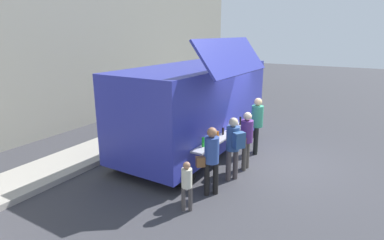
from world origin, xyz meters
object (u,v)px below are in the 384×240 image
at_px(trash_bin, 189,106).
at_px(customer_rear_waiting, 211,156).
at_px(customer_front_ordering, 246,136).
at_px(customer_extra_browsing, 257,121).
at_px(child_near_queue, 187,182).
at_px(food_truck_main, 195,106).
at_px(customer_mid_with_backpack, 234,143).

xyz_separation_m(trash_bin, customer_rear_waiting, (-5.79, -4.05, 0.49)).
distance_m(customer_front_ordering, customer_extra_browsing, 1.35).
bearing_deg(child_near_queue, customer_front_ordering, -34.30).
bearing_deg(food_truck_main, customer_front_ordering, -102.89).
bearing_deg(customer_extra_browsing, customer_front_ordering, 81.23).
xyz_separation_m(customer_front_ordering, child_near_queue, (-2.64, 0.31, -0.30)).
bearing_deg(customer_front_ordering, customer_rear_waiting, 85.52).
height_order(customer_front_ordering, customer_extra_browsing, customer_extra_browsing).
relative_size(trash_bin, customer_mid_with_backpack, 0.60).
height_order(food_truck_main, customer_rear_waiting, food_truck_main).
relative_size(customer_rear_waiting, customer_extra_browsing, 0.93).
height_order(trash_bin, customer_rear_waiting, customer_rear_waiting).
xyz_separation_m(food_truck_main, customer_rear_waiting, (-2.24, -1.73, -0.52)).
distance_m(customer_mid_with_backpack, customer_rear_waiting, 0.98).
xyz_separation_m(customer_extra_browsing, child_near_queue, (-3.98, 0.14, -0.39)).
relative_size(food_truck_main, child_near_queue, 5.09).
height_order(customer_front_ordering, customer_rear_waiting, customer_rear_waiting).
bearing_deg(customer_rear_waiting, customer_extra_browsing, -46.52).
relative_size(customer_mid_with_backpack, customer_rear_waiting, 1.01).
bearing_deg(customer_front_ordering, child_near_queue, 84.95).
bearing_deg(customer_mid_with_backpack, customer_rear_waiting, 113.80).
bearing_deg(customer_mid_with_backpack, customer_front_ordering, -59.93).
bearing_deg(customer_mid_with_backpack, customer_extra_browsing, -53.82).
distance_m(trash_bin, customer_front_ordering, 5.87).
xyz_separation_m(customer_mid_with_backpack, customer_rear_waiting, (-0.96, 0.15, -0.04)).
relative_size(customer_extra_browsing, child_near_queue, 1.58).
height_order(trash_bin, customer_mid_with_backpack, customer_mid_with_backpack).
distance_m(food_truck_main, trash_bin, 4.36).
relative_size(customer_rear_waiting, child_near_queue, 1.47).
distance_m(trash_bin, customer_extra_browsing, 4.92).
bearing_deg(customer_front_ordering, customer_extra_browsing, -81.30).
bearing_deg(customer_rear_waiting, food_truck_main, -8.47).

